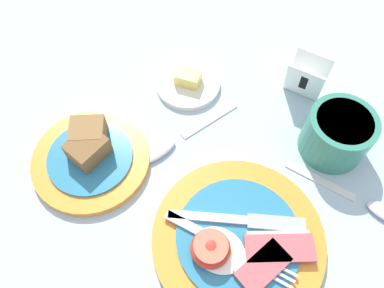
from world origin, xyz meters
name	(u,v)px	position (x,y,z in m)	size (l,w,h in m)	color
ground_plane	(209,206)	(0.00, 0.00, 0.00)	(3.00, 3.00, 0.00)	#A3BCD1
breakfast_plate	(237,240)	(0.06, -0.03, 0.01)	(0.23, 0.23, 0.04)	orange
bread_plate	(90,155)	(-0.19, -0.02, 0.01)	(0.18, 0.18, 0.05)	orange
sugar_cup	(337,134)	(0.12, 0.18, 0.04)	(0.10, 0.10, 0.07)	#337F6B
butter_dish	(188,82)	(-0.14, 0.18, 0.01)	(0.11, 0.11, 0.03)	silver
number_card	(306,78)	(0.04, 0.26, 0.04)	(0.06, 0.05, 0.07)	white
teaspoon_by_saucer	(372,206)	(0.20, 0.11, 0.01)	(0.19, 0.03, 0.01)	silver
teaspoon_near_cup	(170,143)	(-0.10, 0.06, 0.01)	(0.10, 0.18, 0.01)	silver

